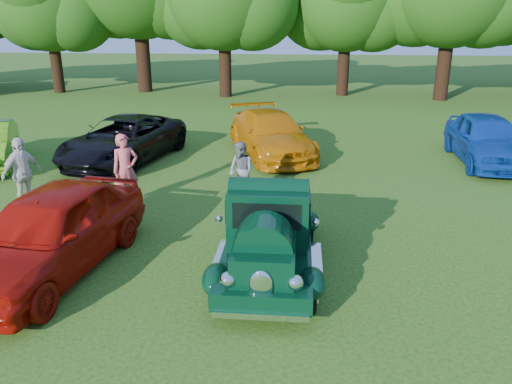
# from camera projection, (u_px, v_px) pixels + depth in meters

# --- Properties ---
(ground) EXTENTS (120.00, 120.00, 0.00)m
(ground) POSITION_uv_depth(u_px,v_px,m) (231.00, 275.00, 9.95)
(ground) COLOR #224510
(ground) RESTS_ON ground
(hero_pickup) EXTENTS (2.17, 4.65, 1.82)m
(hero_pickup) POSITION_uv_depth(u_px,v_px,m) (269.00, 232.00, 10.03)
(hero_pickup) COLOR black
(hero_pickup) RESTS_ON ground
(red_convertible) EXTENTS (2.76, 5.29, 1.72)m
(red_convertible) POSITION_uv_depth(u_px,v_px,m) (50.00, 231.00, 9.89)
(red_convertible) COLOR #9B0E06
(red_convertible) RESTS_ON ground
(back_car_black) EXTENTS (3.71, 6.00, 1.55)m
(back_car_black) POSITION_uv_depth(u_px,v_px,m) (124.00, 140.00, 17.52)
(back_car_black) COLOR black
(back_car_black) RESTS_ON ground
(back_car_orange) EXTENTS (3.97, 5.86, 1.58)m
(back_car_orange) POSITION_uv_depth(u_px,v_px,m) (271.00, 134.00, 18.32)
(back_car_orange) COLOR #C26B06
(back_car_orange) RESTS_ON ground
(back_car_blue) EXTENTS (2.20, 5.08, 1.71)m
(back_car_blue) POSITION_uv_depth(u_px,v_px,m) (487.00, 139.00, 17.29)
(back_car_blue) COLOR navy
(back_car_blue) RESTS_ON ground
(spectator_pink) EXTENTS (0.85, 0.81, 1.95)m
(spectator_pink) POSITION_uv_depth(u_px,v_px,m) (126.00, 170.00, 13.42)
(spectator_pink) COLOR #D35757
(spectator_pink) RESTS_ON ground
(spectator_grey) EXTENTS (0.99, 0.98, 1.61)m
(spectator_grey) POSITION_uv_depth(u_px,v_px,m) (241.00, 170.00, 13.96)
(spectator_grey) COLOR slate
(spectator_grey) RESTS_ON ground
(spectator_white) EXTENTS (0.92, 1.23, 1.94)m
(spectator_white) POSITION_uv_depth(u_px,v_px,m) (22.00, 174.00, 13.12)
(spectator_white) COLOR silver
(spectator_white) RESTS_ON ground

